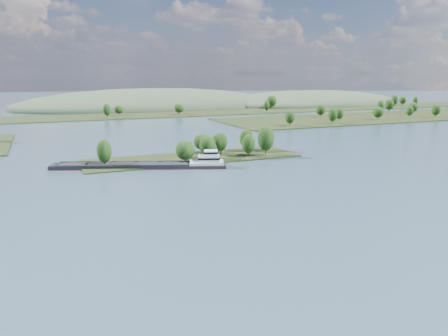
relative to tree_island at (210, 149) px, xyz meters
name	(u,v)px	position (x,y,z in m)	size (l,w,h in m)	color
ground	(249,190)	(-8.22, -58.84, -4.14)	(1800.00, 1800.00, 0.00)	#324857
tree_island	(210,149)	(0.00, 0.00, 0.00)	(100.00, 31.17, 15.36)	black
right_bank	(390,116)	(222.70, 120.85, -3.16)	(320.00, 90.00, 14.48)	black
back_shoreline	(125,115)	(0.64, 221.04, -3.40)	(900.00, 60.00, 15.69)	black
hill_east	(311,104)	(251.78, 291.16, -4.14)	(260.00, 140.00, 36.00)	#374932
hill_west	(153,107)	(51.78, 321.16, -4.14)	(320.00, 160.00, 44.00)	#374932
cargo_barge	(152,165)	(-30.37, -10.88, -2.89)	(71.47, 33.73, 9.89)	black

